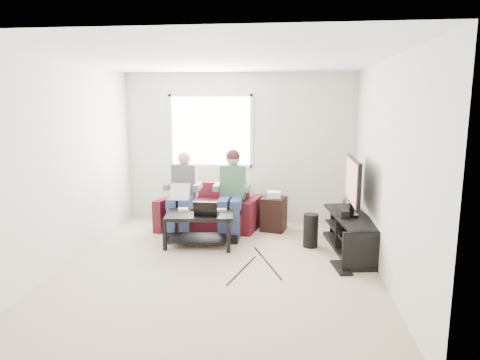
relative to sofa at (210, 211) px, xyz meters
name	(u,v)px	position (x,y,z in m)	size (l,w,h in m)	color
floor	(220,266)	(0.43, -1.70, -0.29)	(4.50, 4.50, 0.00)	tan
ceiling	(218,59)	(0.43, -1.70, 2.31)	(4.50, 4.50, 0.00)	white
wall_back	(239,148)	(0.43, 0.55, 1.01)	(4.50, 4.50, 0.00)	silver
wall_front	(170,213)	(0.43, -3.95, 1.01)	(4.50, 4.50, 0.00)	silver
wall_left	(66,165)	(-1.57, -1.70, 1.01)	(4.50, 4.50, 0.00)	silver
wall_right	(385,170)	(2.43, -1.70, 1.01)	(4.50, 4.50, 0.00)	silver
window	(211,131)	(-0.07, 0.53, 1.31)	(1.48, 0.04, 1.28)	white
sofa	(210,211)	(0.00, 0.00, 0.00)	(1.75, 1.00, 0.75)	#4D1319
person_left	(183,189)	(-0.40, -0.25, 0.42)	(0.40, 0.70, 1.30)	navy
person_right	(232,187)	(0.40, -0.23, 0.48)	(0.40, 0.71, 1.35)	navy
laptop_silver	(179,195)	(-0.40, -0.52, 0.38)	(0.32, 0.22, 0.24)	silver
coffee_table	(200,222)	(0.01, -0.91, 0.08)	(1.04, 0.71, 0.49)	black
laptop_black	(207,207)	(0.13, -0.99, 0.32)	(0.34, 0.24, 0.24)	black
controller_a	(183,209)	(-0.27, -0.79, 0.22)	(0.14, 0.09, 0.04)	silver
controller_b	(196,209)	(-0.09, -0.73, 0.22)	(0.14, 0.09, 0.04)	black
controller_c	(222,210)	(0.31, -0.76, 0.22)	(0.14, 0.09, 0.04)	gray
tv_stand	(352,236)	(2.20, -0.94, -0.06)	(0.68, 1.61, 0.52)	black
tv	(353,183)	(2.20, -0.84, 0.69)	(0.12, 1.10, 0.81)	black
soundbar	(343,211)	(2.08, -0.84, 0.28)	(0.12, 0.50, 0.10)	black
drink_cup	(343,202)	(2.15, -0.31, 0.29)	(0.08, 0.08, 0.12)	#9C6843
console_white	(356,240)	(2.20, -1.34, 0.02)	(0.30, 0.22, 0.06)	silver
console_grey	(349,224)	(2.20, -0.64, 0.03)	(0.34, 0.26, 0.08)	gray
console_black	(352,232)	(2.20, -0.99, 0.02)	(0.38, 0.30, 0.07)	black
subwoofer	(311,230)	(1.63, -0.80, -0.04)	(0.22, 0.22, 0.49)	black
keyboard_floor	(341,268)	(1.98, -1.62, -0.27)	(0.16, 0.49, 0.03)	black
end_table	(274,213)	(1.07, -0.03, 0.01)	(0.37, 0.37, 0.65)	black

